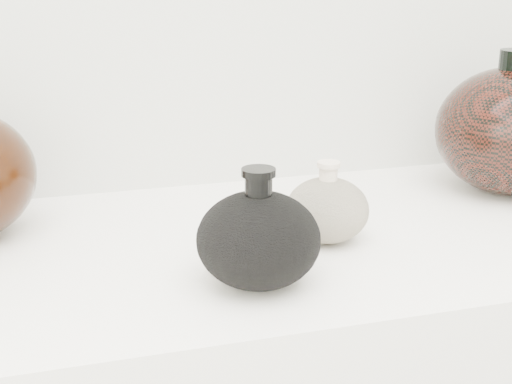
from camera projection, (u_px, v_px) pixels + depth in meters
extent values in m
cube|color=white|center=(267.00, 248.00, 0.94)|extent=(1.20, 0.50, 0.03)
ellipsoid|color=black|center=(258.00, 240.00, 0.78)|extent=(0.15, 0.15, 0.11)
cylinder|color=black|center=(259.00, 186.00, 0.76)|extent=(0.03, 0.03, 0.03)
cylinder|color=black|center=(259.00, 172.00, 0.76)|extent=(0.04, 0.04, 0.01)
ellipsoid|color=#C5B09B|center=(327.00, 210.00, 0.91)|extent=(0.14, 0.14, 0.08)
cylinder|color=beige|center=(328.00, 174.00, 0.90)|extent=(0.03, 0.03, 0.03)
cylinder|color=beige|center=(329.00, 164.00, 0.89)|extent=(0.04, 0.04, 0.01)
ellipsoid|color=black|center=(511.00, 131.00, 1.09)|extent=(0.27, 0.27, 0.19)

